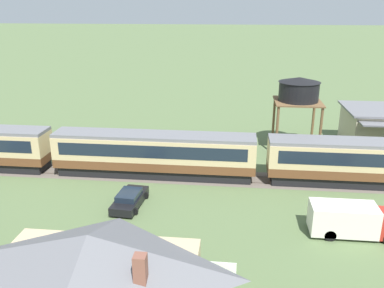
{
  "coord_description": "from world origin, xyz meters",
  "views": [
    {
      "loc": [
        -16.06,
        -33.14,
        15.2
      ],
      "look_at": [
        -19.96,
        1.75,
        3.08
      ],
      "focal_mm": 38.0,
      "sensor_mm": 36.0,
      "label": 1
    }
  ],
  "objects": [
    {
      "name": "railway_track",
      "position": [
        -15.35,
        1.31,
        0.01
      ],
      "size": [
        147.22,
        3.6,
        0.04
      ],
      "color": "#665B51",
      "rests_on": "ground_plane"
    },
    {
      "name": "delivery_truck_red",
      "position": [
        -7.67,
        -7.4,
        1.16
      ],
      "size": [
        6.38,
        2.12,
        2.23
      ],
      "color": "#B2281E",
      "rests_on": "ground_plane"
    },
    {
      "name": "water_tower",
      "position": [
        -9.53,
        10.26,
        6.48
      ],
      "size": [
        4.91,
        4.91,
        7.96
      ],
      "color": "brown",
      "rests_on": "ground_plane"
    },
    {
      "name": "parked_car_black",
      "position": [
        -24.18,
        -4.93,
        0.59
      ],
      "size": [
        2.46,
        4.57,
        1.24
      ],
      "rotation": [
        0.0,
        0.0,
        1.49
      ],
      "color": "black",
      "rests_on": "ground_plane"
    },
    {
      "name": "cottage_grey_roof",
      "position": [
        -22.69,
        -17.46,
        2.66
      ],
      "size": [
        10.79,
        7.05,
        5.12
      ],
      "color": "tan",
      "rests_on": "ground_plane"
    },
    {
      "name": "passenger_train",
      "position": [
        -13.36,
        1.31,
        2.26
      ],
      "size": [
        77.57,
        2.95,
        4.07
      ],
      "color": "brown",
      "rests_on": "ground_plane"
    }
  ]
}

